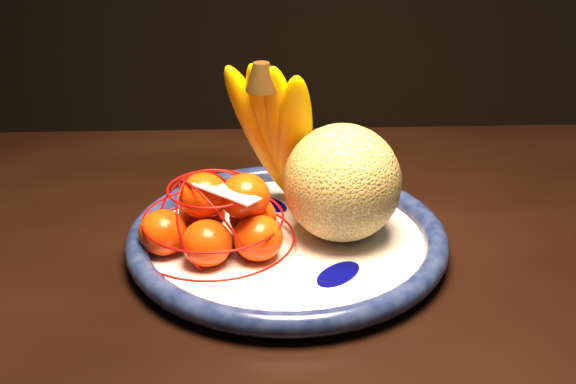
# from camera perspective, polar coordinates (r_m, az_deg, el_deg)

# --- Properties ---
(dining_table) EXTENTS (1.62, 1.10, 0.76)m
(dining_table) POSITION_cam_1_polar(r_m,az_deg,el_deg) (0.85, 7.84, -10.90)
(dining_table) COLOR black
(dining_table) RESTS_ON ground
(fruit_bowl) EXTENTS (0.37, 0.37, 0.03)m
(fruit_bowl) POSITION_cam_1_polar(r_m,az_deg,el_deg) (0.84, -0.07, -3.73)
(fruit_bowl) COLOR white
(fruit_bowl) RESTS_ON dining_table
(cantaloupe) EXTENTS (0.13, 0.13, 0.13)m
(cantaloupe) POSITION_cam_1_polar(r_m,az_deg,el_deg) (0.82, 4.30, 0.74)
(cantaloupe) COLOR olive
(cantaloupe) RESTS_ON fruit_bowl
(banana_bunch) EXTENTS (0.13, 0.14, 0.21)m
(banana_bunch) POSITION_cam_1_polar(r_m,az_deg,el_deg) (0.86, -0.75, 5.06)
(banana_bunch) COLOR #E7AD00
(banana_bunch) RESTS_ON fruit_bowl
(mandarin_bag) EXTENTS (0.21, 0.21, 0.11)m
(mandarin_bag) POSITION_cam_1_polar(r_m,az_deg,el_deg) (0.81, -5.57, -2.23)
(mandarin_bag) COLOR #EE490D
(mandarin_bag) RESTS_ON fruit_bowl
(price_tag) EXTENTS (0.08, 0.06, 0.01)m
(price_tag) POSITION_cam_1_polar(r_m,az_deg,el_deg) (0.77, -4.90, 0.02)
(price_tag) COLOR white
(price_tag) RESTS_ON mandarin_bag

